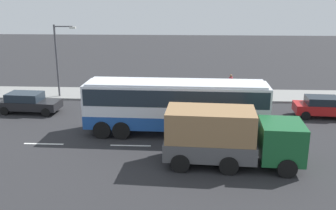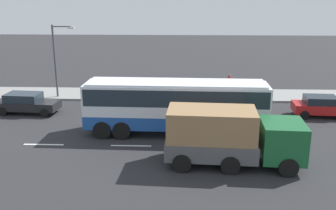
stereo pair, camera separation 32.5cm
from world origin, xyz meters
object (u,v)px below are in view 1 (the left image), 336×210
Objects in this scene: cargo_truck at (229,136)px; street_lamp at (59,55)px; car_black_sedan at (28,102)px; coach_bus at (176,102)px; car_red_compact at (323,106)px; pedestrian_at_crossing at (249,89)px; pedestrian_near_curb at (231,83)px.

street_lamp reaches higher than cargo_truck.
car_black_sedan is at bearing -104.71° from street_lamp.
street_lamp is (-10.04, 8.29, 1.58)m from coach_bus.
car_black_sedan is 21.66m from car_red_compact.
pedestrian_at_crossing is 16.07m from street_lamp.
pedestrian_at_crossing is (5.82, 7.93, -1.01)m from coach_bus.
car_red_compact is 8.26m from pedestrian_near_curb.
car_black_sedan is at bearing -102.70° from pedestrian_near_curb.
car_black_sedan is at bearing -176.64° from car_red_compact.
pedestrian_near_curb is at bearing 150.47° from pedestrian_at_crossing.
cargo_truck is at bearing -27.05° from car_black_sedan.
street_lamp reaches higher than pedestrian_at_crossing.
pedestrian_at_crossing is (2.94, 12.40, -0.49)m from cargo_truck.
coach_bus is 1.89× the size of street_lamp.
coach_bus is 9.89m from pedestrian_at_crossing.
coach_bus is 10.61m from pedestrian_near_curb.
coach_bus reaches higher than car_red_compact.
pedestrian_near_curb is at bearing 140.33° from car_red_compact.
coach_bus is 11.93m from car_black_sedan.
pedestrian_near_curb is (-6.02, 5.63, 0.38)m from car_red_compact.
cargo_truck is at bearing -38.88° from pedestrian_near_curb.
pedestrian_at_crossing is at bearing 55.32° from coach_bus.
car_black_sedan is (-14.06, 8.43, -0.79)m from cargo_truck.
coach_bus is 6.45× the size of pedestrian_near_curb.
pedestrian_near_curb is (1.58, 14.05, -0.41)m from cargo_truck.
pedestrian_near_curb reaches higher than car_black_sedan.
coach_bus is 2.49× the size of car_black_sedan.
street_lamp is at bearing 142.03° from coach_bus.
car_black_sedan is at bearing 162.04° from coach_bus.
pedestrian_near_curb is at bearing 86.98° from cargo_truck.
coach_bus is at bearing -39.54° from street_lamp.
coach_bus is 11.28m from car_red_compact.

